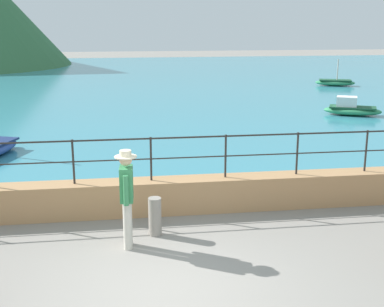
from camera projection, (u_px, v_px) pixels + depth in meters
ground_plane at (167, 290)px, 7.64m from camera, size 120.00×120.00×0.00m
promenade_wall at (152, 196)px, 10.62m from camera, size 20.00×0.56×0.70m
railing at (151, 151)px, 10.38m from camera, size 18.44×0.04×0.90m
lake_water at (127, 83)px, 32.39m from camera, size 64.00×44.32×0.06m
person_walking at (127, 194)px, 8.85m from camera, size 0.38×0.57×1.75m
bollard at (155, 217)px, 9.51m from camera, size 0.24×0.24×0.72m
boat_0 at (351, 109)px, 21.25m from camera, size 2.46×1.81×0.76m
boat_2 at (335, 82)px, 30.76m from camera, size 2.47×1.64×1.56m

